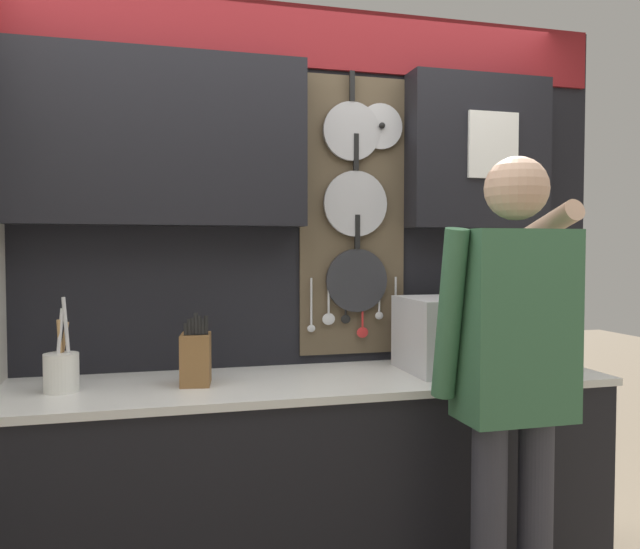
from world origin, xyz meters
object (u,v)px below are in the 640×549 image
at_px(microwave, 463,334).
at_px(utensil_crock, 62,370).
at_px(person, 512,363).
at_px(knife_block, 196,358).

xyz_separation_m(microwave, utensil_crock, (-1.61, 0.00, -0.08)).
height_order(microwave, person, person).
bearing_deg(knife_block, person, -27.20).
bearing_deg(person, knife_block, 152.80).
relative_size(microwave, utensil_crock, 1.47).
bearing_deg(knife_block, microwave, -0.02).
relative_size(knife_block, person, 0.16).
bearing_deg(person, utensil_crock, 160.59).
bearing_deg(utensil_crock, microwave, -0.08).
height_order(knife_block, person, person).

